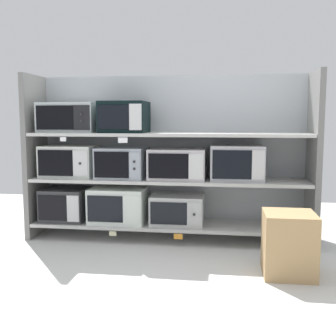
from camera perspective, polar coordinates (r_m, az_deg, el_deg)
name	(u,v)px	position (r m, az deg, el deg)	size (l,w,h in m)	color
ground	(149,280)	(3.02, -2.73, -15.55)	(6.58, 6.00, 0.02)	silver
back_panel	(172,155)	(4.05, 0.50, 1.78)	(2.78, 0.04, 1.57)	#9EA3A8
upright_left	(36,156)	(4.19, -18.18, 1.61)	(0.05, 0.47, 1.57)	slate
upright_right	(314,160)	(3.85, 19.87, 1.11)	(0.05, 0.47, 1.57)	slate
shelf_0	(168,224)	(3.91, 0.00, -7.97)	(2.58, 0.47, 0.03)	beige
microwave_0	(66,204)	(4.13, -14.19, -4.95)	(0.42, 0.40, 0.31)	#313134
microwave_1	(119,205)	(3.96, -6.94, -5.14)	(0.53, 0.43, 0.33)	silver
microwave_2	(178,209)	(3.86, 1.35, -5.83)	(0.49, 0.39, 0.28)	#BABCBA
price_tag_0	(113,234)	(3.79, -7.80, -9.16)	(0.07, 0.00, 0.04)	beige
price_tag_1	(178,237)	(3.68, 1.45, -9.65)	(0.08, 0.00, 0.05)	orange
shelf_1	(168,180)	(3.83, 0.00, -1.71)	(2.58, 0.47, 0.03)	beige
microwave_3	(69,161)	(4.05, -13.78, 0.94)	(0.51, 0.36, 0.30)	silver
microwave_4	(122,163)	(3.89, -6.49, 0.77)	(0.45, 0.43, 0.29)	#97A0AA
microwave_5	(178,164)	(3.79, 1.38, 0.61)	(0.52, 0.42, 0.28)	#BDB6BA
microwave_6	(237,163)	(3.77, 9.73, 0.75)	(0.48, 0.37, 0.32)	#B5B7BD
shelf_2	(168,134)	(3.79, 0.00, 4.76)	(2.58, 0.47, 0.03)	beige
microwave_7	(69,118)	(4.03, -13.73, 6.91)	(0.55, 0.37, 0.28)	#B1BBBC
microwave_8	(124,117)	(3.86, -6.18, 7.15)	(0.43, 0.41, 0.29)	black
price_tag_2	(63,139)	(3.80, -14.59, 3.96)	(0.06, 0.00, 0.04)	white
price_tag_3	(123,140)	(3.63, -6.40, 3.92)	(0.09, 0.00, 0.05)	white
shipping_carton	(289,244)	(3.15, 16.67, -10.22)	(0.37, 0.37, 0.47)	tan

